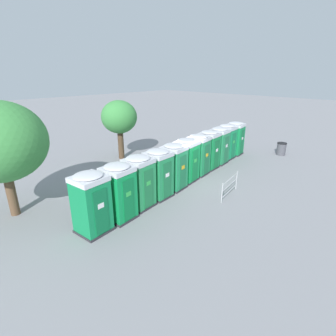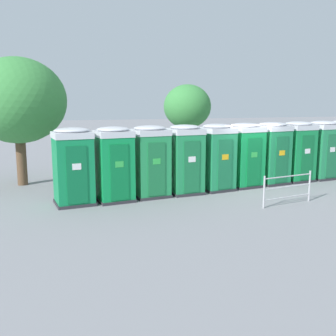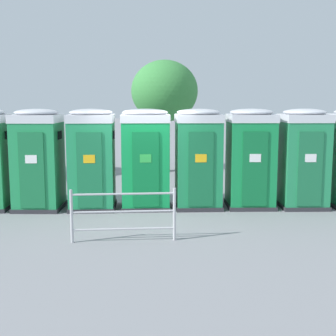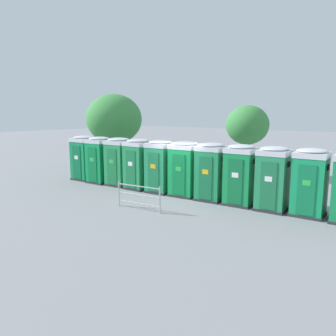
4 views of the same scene
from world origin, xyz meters
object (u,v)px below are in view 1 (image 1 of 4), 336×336
portapotty_6 (198,154)px  portapotty_3 (158,174)px  portapotty_9 (226,141)px  street_tree_1 (0,142)px  portapotty_7 (209,150)px  street_tree_0 (119,118)px  trash_can (281,149)px  portapotty_0 (91,203)px  portapotty_4 (174,166)px  event_barrier (230,185)px  portapotty_1 (119,192)px  portapotty_8 (219,145)px  portapotty_10 (235,138)px  portapotty_2 (139,182)px  portapotty_5 (187,160)px

portapotty_6 → portapotty_3: bearing=-172.4°
portapotty_9 → street_tree_1: street_tree_1 is taller
portapotty_7 → street_tree_0: bearing=115.2°
trash_can → portapotty_0: bearing=175.3°
portapotty_4 → event_barrier: size_ratio=1.25×
portapotty_0 → trash_can: (15.81, -1.30, -0.79)m
portapotty_1 → trash_can: size_ratio=2.62×
portapotty_1 → portapotty_8: bearing=6.9°
portapotty_6 → portapotty_0: bearing=-173.6°
trash_can → portapotty_7: bearing=159.7°
portapotty_1 → portapotty_4: same height
portapotty_4 → portapotty_7: bearing=7.7°
portapotty_9 → portapotty_10: 1.36m
street_tree_0 → portapotty_6: bearing=-76.7°
portapotty_9 → street_tree_1: (-13.85, 2.39, 2.11)m
trash_can → portapotty_8: bearing=153.8°
portapotty_2 → portapotty_5: bearing=6.7°
portapotty_4 → portapotty_6: 2.71m
street_tree_0 → portapotty_7: bearing=-64.8°
portapotty_4 → portapotty_8: same height
street_tree_1 → trash_can: street_tree_1 is taller
portapotty_5 → portapotty_10: (6.72, 0.73, 0.00)m
portapotty_0 → portapotty_7: same height
portapotty_10 → street_tree_1: (-15.21, 2.32, 2.11)m
portapotty_1 → portapotty_5: same height
street_tree_1 → event_barrier: (8.45, -6.02, -2.82)m
portapotty_1 → portapotty_3: size_ratio=1.00×
portapotty_7 → portapotty_4: bearing=-172.3°
trash_can → portapotty_2: bearing=173.1°
portapotty_6 → street_tree_0: bearing=103.3°
portapotty_4 → portapotty_7: size_ratio=1.00×
portapotty_2 → street_tree_0: (3.93, 6.72, 1.77)m
portapotty_0 → portapotty_1: (1.36, 0.05, 0.00)m
portapotty_0 → event_barrier: (6.69, -2.22, -0.72)m
portapotty_0 → portapotty_7: 9.47m
portapotty_1 → portapotty_9: (10.73, 1.36, 0.00)m
portapotty_0 → portapotty_7: size_ratio=1.00×
portapotty_1 → portapotty_2: bearing=9.9°
event_barrier → portapotty_10: bearing=28.7°
portapotty_1 → street_tree_0: bearing=52.9°
portapotty_1 → portapotty_9: same height
event_barrier → portapotty_2: bearing=147.9°
portapotty_6 → event_barrier: (-1.38, -3.13, -0.72)m
portapotty_1 → portapotty_7: (8.05, 1.02, -0.00)m
portapotty_0 → portapotty_5: (6.72, 0.75, -0.00)m
portapotty_0 → portapotty_5: same height
portapotty_0 → event_barrier: 7.08m
portapotty_9 → street_tree_1: bearing=170.2°
street_tree_0 → street_tree_1: (-8.38, -3.21, 0.34)m
portapotty_4 → event_barrier: bearing=-64.7°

